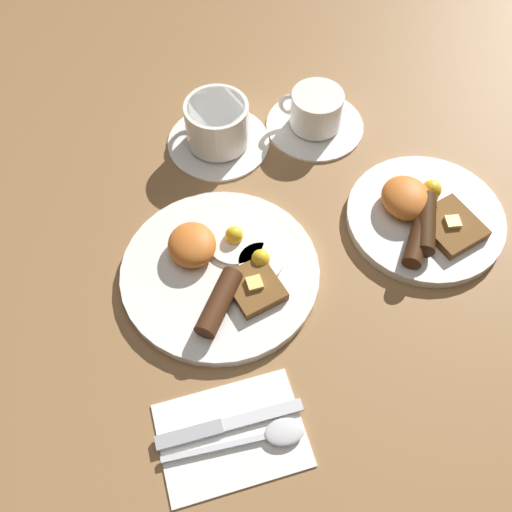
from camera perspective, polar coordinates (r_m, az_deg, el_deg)
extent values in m
plane|color=olive|center=(0.83, -3.40, -1.85)|extent=(3.00, 3.00, 0.00)
cylinder|color=white|center=(0.82, -3.43, -1.57)|extent=(0.27, 0.27, 0.01)
cylinder|color=white|center=(0.84, -1.98, 1.45)|extent=(0.08, 0.08, 0.01)
sphere|color=yellow|center=(0.83, -2.10, 1.99)|extent=(0.03, 0.03, 0.03)
cylinder|color=white|center=(0.81, 0.49, -0.70)|extent=(0.06, 0.06, 0.01)
sphere|color=yellow|center=(0.81, 0.46, -0.30)|extent=(0.03, 0.03, 0.03)
ellipsoid|color=orange|center=(0.82, -6.12, 1.08)|extent=(0.07, 0.07, 0.03)
cylinder|color=#452513|center=(0.77, -3.54, -4.42)|extent=(0.10, 0.07, 0.03)
cube|color=brown|center=(0.79, -0.15, -2.96)|extent=(0.09, 0.08, 0.01)
cube|color=#F4E072|center=(0.78, -0.15, -2.59)|extent=(0.02, 0.02, 0.01)
cylinder|color=white|center=(0.91, 15.79, 3.50)|extent=(0.23, 0.23, 0.01)
cylinder|color=white|center=(0.92, 16.21, 5.61)|extent=(0.08, 0.08, 0.01)
sphere|color=yellow|center=(0.91, 16.36, 6.07)|extent=(0.03, 0.03, 0.03)
ellipsoid|color=orange|center=(0.89, 14.12, 5.39)|extent=(0.08, 0.07, 0.04)
cylinder|color=#3E210F|center=(0.86, 15.39, 1.89)|extent=(0.10, 0.08, 0.03)
cylinder|color=#331C0A|center=(0.87, 15.81, 3.00)|extent=(0.10, 0.06, 0.03)
cube|color=brown|center=(0.89, 18.08, 2.74)|extent=(0.10, 0.10, 0.01)
cube|color=#F4E072|center=(0.88, 18.25, 3.12)|extent=(0.02, 0.02, 0.01)
cylinder|color=white|center=(0.98, -3.59, 10.84)|extent=(0.16, 0.16, 0.01)
cylinder|color=white|center=(0.95, -3.72, 12.51)|extent=(0.10, 0.10, 0.07)
cylinder|color=brown|center=(0.92, -3.83, 13.98)|extent=(0.09, 0.09, 0.00)
torus|color=white|center=(0.98, -5.31, 14.32)|extent=(0.05, 0.03, 0.05)
cylinder|color=white|center=(1.00, 5.62, 12.35)|extent=(0.16, 0.16, 0.01)
cylinder|color=white|center=(0.98, 5.79, 13.75)|extent=(0.08, 0.08, 0.06)
cylinder|color=brown|center=(0.96, 5.93, 14.92)|extent=(0.07, 0.07, 0.00)
torus|color=white|center=(0.98, 3.33, 14.19)|extent=(0.02, 0.04, 0.04)
cube|color=white|center=(0.73, -2.32, -16.65)|extent=(0.14, 0.18, 0.01)
cube|color=silver|center=(0.74, 0.65, -14.89)|extent=(0.02, 0.10, 0.00)
cube|color=#9E9EA3|center=(0.73, -6.37, -16.57)|extent=(0.02, 0.08, 0.01)
ellipsoid|color=silver|center=(0.73, 2.72, -16.39)|extent=(0.04, 0.05, 0.01)
cube|color=silver|center=(0.73, -4.11, -17.81)|extent=(0.01, 0.12, 0.00)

